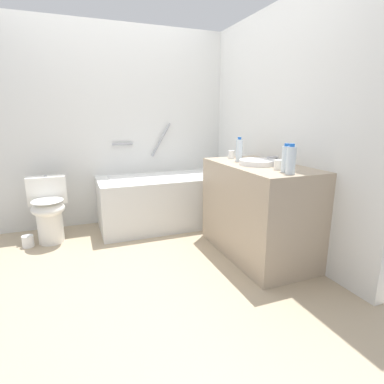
{
  "coord_description": "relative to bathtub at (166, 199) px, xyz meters",
  "views": [
    {
      "loc": [
        -0.5,
        -2.66,
        1.3
      ],
      "look_at": [
        0.56,
        0.06,
        0.57
      ],
      "focal_mm": 28.83,
      "sensor_mm": 36.0,
      "label": 1
    }
  ],
  "objects": [
    {
      "name": "ground_plane",
      "position": [
        -0.51,
        -0.79,
        -0.32
      ],
      "size": [
        3.76,
        3.76,
        0.0
      ],
      "primitive_type": "plane",
      "color": "tan"
    },
    {
      "name": "wall_back_tiled",
      "position": [
        -0.51,
        0.41,
        0.84
      ],
      "size": [
        3.16,
        0.1,
        2.32
      ],
      "primitive_type": "cube",
      "color": "silver",
      "rests_on": "ground_plane"
    },
    {
      "name": "wall_right_mirror",
      "position": [
        0.92,
        -0.79,
        0.84
      ],
      "size": [
        0.1,
        2.71,
        2.32
      ],
      "primitive_type": "cube",
      "color": "silver",
      "rests_on": "ground_plane"
    },
    {
      "name": "bathtub",
      "position": [
        0.0,
        0.0,
        0.0
      ],
      "size": [
        1.55,
        0.73,
        1.21
      ],
      "color": "silver",
      "rests_on": "ground_plane"
    },
    {
      "name": "toilet",
      "position": [
        -1.28,
        -0.05,
        0.03
      ],
      "size": [
        0.39,
        0.48,
        0.68
      ],
      "rotation": [
        0.0,
        0.0,
        -1.53
      ],
      "color": "white",
      "rests_on": "ground_plane"
    },
    {
      "name": "vanity_counter",
      "position": [
        0.57,
        -1.1,
        0.12
      ],
      "size": [
        0.61,
        1.17,
        0.87
      ],
      "primitive_type": "cube",
      "color": "tan",
      "rests_on": "ground_plane"
    },
    {
      "name": "sink_basin",
      "position": [
        0.54,
        -1.11,
        0.57
      ],
      "size": [
        0.33,
        0.33,
        0.04
      ],
      "primitive_type": "cylinder",
      "color": "white",
      "rests_on": "vanity_counter"
    },
    {
      "name": "sink_faucet",
      "position": [
        0.73,
        -1.11,
        0.58
      ],
      "size": [
        0.12,
        0.15,
        0.07
      ],
      "color": "#B7B7BC",
      "rests_on": "vanity_counter"
    },
    {
      "name": "water_bottle_0",
      "position": [
        0.53,
        -1.5,
        0.65
      ],
      "size": [
        0.07,
        0.07,
        0.22
      ],
      "color": "silver",
      "rests_on": "vanity_counter"
    },
    {
      "name": "water_bottle_1",
      "position": [
        0.51,
        -1.59,
        0.66
      ],
      "size": [
        0.07,
        0.07,
        0.23
      ],
      "color": "silver",
      "rests_on": "vanity_counter"
    },
    {
      "name": "water_bottle_2",
      "position": [
        0.48,
        -0.87,
        0.66
      ],
      "size": [
        0.06,
        0.06,
        0.23
      ],
      "color": "silver",
      "rests_on": "vanity_counter"
    },
    {
      "name": "drinking_glass_0",
      "position": [
        0.52,
        -0.66,
        0.59
      ],
      "size": [
        0.06,
        0.06,
        0.08
      ],
      "primitive_type": "cylinder",
      "color": "white",
      "rests_on": "vanity_counter"
    },
    {
      "name": "drinking_glass_1",
      "position": [
        0.55,
        -1.4,
        0.59
      ],
      "size": [
        0.07,
        0.07,
        0.08
      ],
      "primitive_type": "cylinder",
      "color": "white",
      "rests_on": "vanity_counter"
    },
    {
      "name": "toilet_paper_roll",
      "position": [
        -1.5,
        -0.13,
        -0.26
      ],
      "size": [
        0.11,
        0.11,
        0.12
      ],
      "primitive_type": "cylinder",
      "color": "white",
      "rests_on": "ground_plane"
    }
  ]
}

